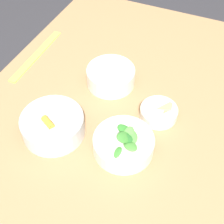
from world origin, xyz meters
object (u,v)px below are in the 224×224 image
Objects in this scene: ruler at (37,55)px; bowl_greens at (124,143)px; bowl_carrots at (53,124)px; bowl_cookies at (159,112)px; bowl_beans_hotdog at (111,77)px.

bowl_greens is at bearing -119.74° from ruler.
bowl_cookies is (0.19, -0.26, -0.02)m from bowl_carrots.
bowl_beans_hotdog is at bearing 31.24° from bowl_greens.
ruler is at bearing 60.26° from bowl_greens.
ruler is at bearing 78.65° from bowl_cookies.
bowl_greens is 0.17m from bowl_cookies.
bowl_cookies is at bearing -111.57° from bowl_beans_hotdog.
bowl_cookies is (-0.08, -0.20, -0.01)m from bowl_beans_hotdog.
bowl_cookies is (0.16, -0.05, -0.01)m from bowl_greens.
bowl_greens reaches higher than bowl_carrots.
bowl_beans_hotdog is at bearing -94.58° from ruler.
bowl_carrots is at bearing 165.47° from bowl_beans_hotdog.
ruler is at bearing 40.79° from bowl_carrots.
bowl_greens is 0.28m from bowl_beans_hotdog.
bowl_greens reaches higher than bowl_cookies.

